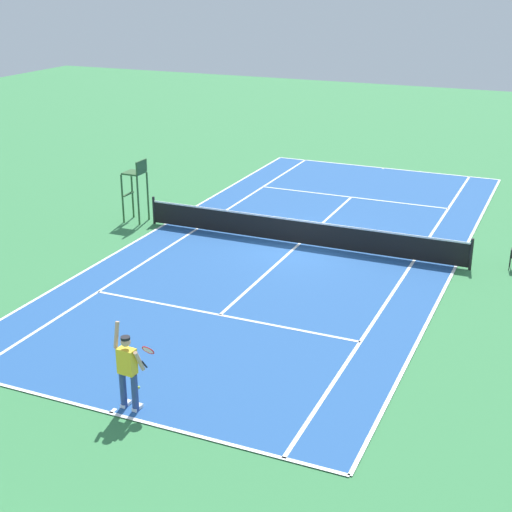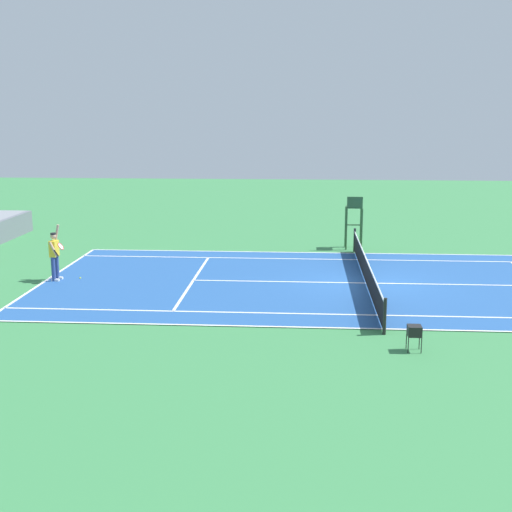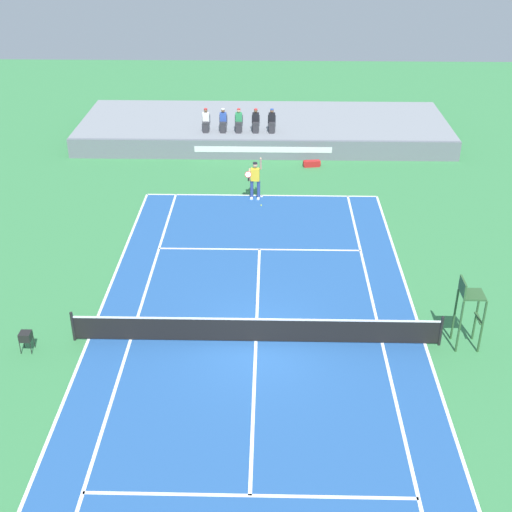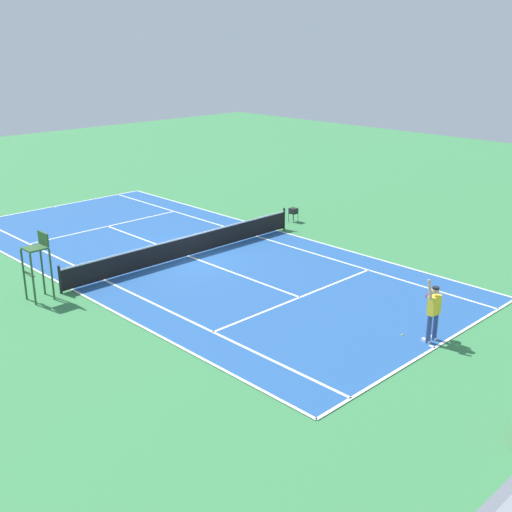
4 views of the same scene
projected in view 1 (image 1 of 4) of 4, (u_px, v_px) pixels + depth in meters
The scene contains 6 objects.
ground_plane at pixel (299, 245), 26.82m from camera, with size 80.00×80.00×0.00m, color #387F47.
court at pixel (299, 244), 26.82m from camera, with size 11.08×23.88×0.03m.
net at pixel (299, 231), 26.64m from camera, with size 11.98×0.10×1.07m.
tennis_player at pixel (128, 370), 16.47m from camera, with size 0.78×0.62×2.08m.
tennis_ball at pixel (139, 387), 17.63m from camera, with size 0.07×0.07×0.07m, color #D1E533.
umpire_chair at pixel (136, 182), 28.76m from camera, with size 0.77×0.77×2.44m.
Camera 1 is at (-8.66, 23.71, 9.21)m, focal length 52.93 mm.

